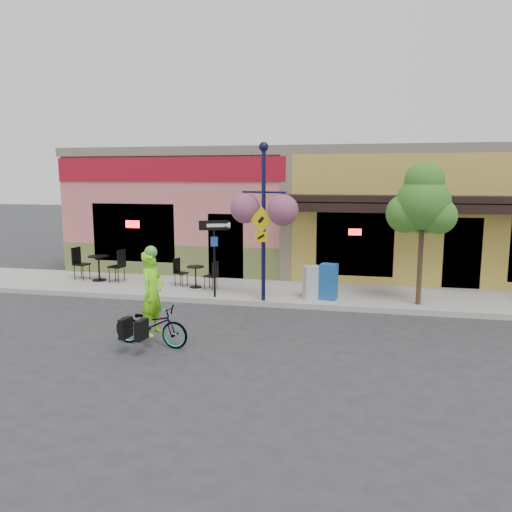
{
  "coord_description": "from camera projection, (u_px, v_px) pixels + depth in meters",
  "views": [
    {
      "loc": [
        1.41,
        -12.43,
        3.49
      ],
      "look_at": [
        -1.35,
        0.5,
        1.4
      ],
      "focal_mm": 35.0,
      "sensor_mm": 36.0,
      "label": 1
    }
  ],
  "objects": [
    {
      "name": "street_tree",
      "position": [
        422.0,
        233.0,
        12.97
      ],
      "size": [
        1.63,
        1.63,
        3.8
      ],
      "primitive_type": null,
      "rotation": [
        0.0,
        0.0,
        0.1
      ],
      "color": "#3D7A26",
      "rests_on": "sidewalk"
    },
    {
      "name": "one_way_sign",
      "position": [
        214.0,
        259.0,
        13.91
      ],
      "size": [
        0.84,
        0.45,
        2.17
      ],
      "primitive_type": null,
      "rotation": [
        0.0,
        0.0,
        0.35
      ],
      "color": "black",
      "rests_on": "sidewalk"
    },
    {
      "name": "bicycle",
      "position": [
        151.0,
        325.0,
        10.41
      ],
      "size": [
        1.75,
        0.79,
        0.89
      ],
      "primitive_type": "imported",
      "rotation": [
        0.0,
        0.0,
        1.45
      ],
      "color": "maroon",
      "rests_on": "ground"
    },
    {
      "name": "cyclist_rider",
      "position": [
        153.0,
        305.0,
        10.33
      ],
      "size": [
        0.5,
        0.69,
        1.75
      ],
      "primitive_type": "imported",
      "rotation": [
        0.0,
        0.0,
        1.45
      ],
      "color": "#80F619",
      "rests_on": "ground"
    },
    {
      "name": "lamp_post",
      "position": [
        264.0,
        223.0,
        13.36
      ],
      "size": [
        1.47,
        0.99,
        4.27
      ],
      "primitive_type": null,
      "rotation": [
        0.0,
        0.0,
        -0.36
      ],
      "color": "#111136",
      "rests_on": "sidewalk"
    },
    {
      "name": "newspaper_box_grey",
      "position": [
        312.0,
        282.0,
        13.84
      ],
      "size": [
        0.55,
        0.52,
        0.92
      ],
      "primitive_type": null,
      "rotation": [
        0.0,
        0.0,
        0.41
      ],
      "color": "#B2B2B2",
      "rests_on": "sidewalk"
    },
    {
      "name": "ground",
      "position": [
        303.0,
        314.0,
        12.84
      ],
      "size": [
        90.0,
        90.0,
        0.0
      ],
      "primitive_type": "plane",
      "color": "#2D2D30",
      "rests_on": "ground"
    },
    {
      "name": "sidewalk",
      "position": [
        311.0,
        294.0,
        14.76
      ],
      "size": [
        24.0,
        3.0,
        0.15
      ],
      "primitive_type": "cube",
      "color": "#9E9B93",
      "rests_on": "ground"
    },
    {
      "name": "cafe_set_left",
      "position": [
        99.0,
        264.0,
        16.21
      ],
      "size": [
        1.89,
        1.11,
        1.07
      ],
      "primitive_type": null,
      "rotation": [
        0.0,
        0.0,
        -0.12
      ],
      "color": "black",
      "rests_on": "sidewalk"
    },
    {
      "name": "building",
      "position": [
        326.0,
        209.0,
        19.74
      ],
      "size": [
        18.2,
        8.2,
        4.5
      ],
      "primitive_type": null,
      "color": "#C66761",
      "rests_on": "ground"
    },
    {
      "name": "newspaper_box_blue",
      "position": [
        329.0,
        282.0,
        13.75
      ],
      "size": [
        0.52,
        0.48,
        0.99
      ],
      "primitive_type": null,
      "rotation": [
        0.0,
        0.0,
        -0.2
      ],
      "color": "#1A509E",
      "rests_on": "sidewalk"
    },
    {
      "name": "cafe_set_right",
      "position": [
        196.0,
        274.0,
        15.21
      ],
      "size": [
        1.58,
        1.06,
        0.86
      ],
      "primitive_type": null,
      "rotation": [
        0.0,
        0.0,
        -0.26
      ],
      "color": "black",
      "rests_on": "sidewalk"
    },
    {
      "name": "curb",
      "position": [
        306.0,
        306.0,
        13.36
      ],
      "size": [
        24.0,
        0.12,
        0.15
      ],
      "primitive_type": "cube",
      "color": "#A8A59E",
      "rests_on": "ground"
    }
  ]
}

